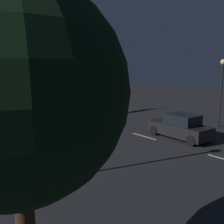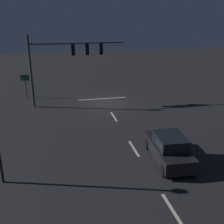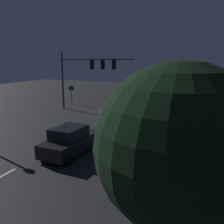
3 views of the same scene
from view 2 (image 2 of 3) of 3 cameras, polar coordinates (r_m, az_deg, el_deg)
The scene contains 8 objects.
ground_plane at distance 27.01m, azimuth -1.46°, elevation 1.98°, with size 80.00×80.00×0.00m, color #232326.
traffic_signal_assembly at distance 25.71m, azimuth -9.70°, elevation 11.44°, with size 8.75×0.47×6.63m.
lane_dash_far at distance 23.32m, azimuth 0.40°, elevation -0.97°, with size 2.20×0.16×0.01m, color beige.
lane_dash_mid at distance 18.02m, azimuth 4.61°, elevation -7.63°, with size 2.20×0.16×0.01m, color beige.
lane_dash_near at distance 13.33m, azimuth 12.43°, elevation -19.23°, with size 2.20×0.16×0.01m, color beige.
stop_bar at distance 28.28m, azimuth -1.98°, elevation 2.81°, with size 5.00×0.16×0.01m, color beige.
car_approaching at distance 16.58m, azimuth 11.84°, elevation -7.51°, with size 2.16×4.47×1.70m.
route_sign at distance 29.63m, azimuth -17.71°, elevation 6.21°, with size 0.90×0.22×2.46m.
Camera 2 is at (4.78, 25.25, 8.31)m, focal length 43.67 mm.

